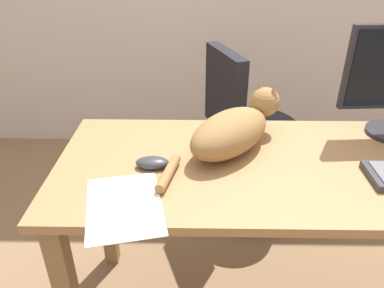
# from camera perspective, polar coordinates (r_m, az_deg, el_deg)

# --- Properties ---
(desk) EXTENTS (1.58, 0.65, 0.75)m
(desk) POSITION_cam_1_polar(r_m,az_deg,el_deg) (1.36, 14.03, -6.69)
(desk) COLOR #9E7247
(desk) RESTS_ON ground_plane
(office_chair) EXTENTS (0.51, 0.48, 0.96)m
(office_chair) POSITION_cam_1_polar(r_m,az_deg,el_deg) (2.01, 8.14, -0.59)
(office_chair) COLOR black
(office_chair) RESTS_ON ground_plane
(cat) EXTENTS (0.44, 0.47, 0.20)m
(cat) POSITION_cam_1_polar(r_m,az_deg,el_deg) (1.31, 6.42, 2.26)
(cat) COLOR olive
(cat) RESTS_ON desk
(computer_mouse) EXTENTS (0.11, 0.06, 0.04)m
(computer_mouse) POSITION_cam_1_polar(r_m,az_deg,el_deg) (1.24, -6.09, -2.85)
(computer_mouse) COLOR #333338
(computer_mouse) RESTS_ON desk
(paper_sheet) EXTENTS (0.27, 0.33, 0.00)m
(paper_sheet) POSITION_cam_1_polar(r_m,az_deg,el_deg) (1.09, -10.33, -9.22)
(paper_sheet) COLOR white
(paper_sheet) RESTS_ON desk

